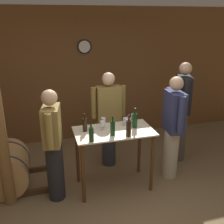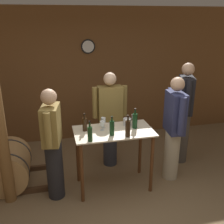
% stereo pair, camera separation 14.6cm
% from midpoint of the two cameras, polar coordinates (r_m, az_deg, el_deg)
% --- Properties ---
extents(ground_plane, '(14.00, 14.00, 0.00)m').
position_cam_midpoint_polar(ground_plane, '(3.73, 4.83, -21.98)').
color(ground_plane, brown).
extents(back_wall, '(8.40, 0.08, 2.70)m').
position_cam_midpoint_polar(back_wall, '(5.47, -3.38, 7.92)').
color(back_wall, brown).
rests_on(back_wall, ground_plane).
extents(tasting_table, '(1.14, 0.63, 0.94)m').
position_cam_midpoint_polar(tasting_table, '(3.88, 1.42, -6.66)').
color(tasting_table, beige).
rests_on(tasting_table, ground_plane).
extents(wine_bottle_far_left, '(0.07, 0.07, 0.27)m').
position_cam_midpoint_polar(wine_bottle_far_left, '(3.76, -4.86, -2.61)').
color(wine_bottle_far_left, black).
rests_on(wine_bottle_far_left, tasting_table).
extents(wine_bottle_left, '(0.07, 0.07, 0.29)m').
position_cam_midpoint_polar(wine_bottle_left, '(3.45, -3.62, -4.69)').
color(wine_bottle_left, '#193819').
rests_on(wine_bottle_left, tasting_table).
extents(wine_bottle_center, '(0.07, 0.07, 0.28)m').
position_cam_midpoint_polar(wine_bottle_center, '(3.61, 1.14, -3.43)').
color(wine_bottle_center, black).
rests_on(wine_bottle_center, tasting_table).
extents(wine_bottle_right, '(0.07, 0.07, 0.31)m').
position_cam_midpoint_polar(wine_bottle_right, '(3.58, 4.63, -3.55)').
color(wine_bottle_right, black).
rests_on(wine_bottle_right, tasting_table).
extents(wine_bottle_far_right, '(0.07, 0.07, 0.30)m').
position_cam_midpoint_polar(wine_bottle_far_right, '(3.86, 6.08, -1.85)').
color(wine_bottle_far_right, black).
rests_on(wine_bottle_far_right, tasting_table).
extents(wine_glass_near_left, '(0.07, 0.07, 0.14)m').
position_cam_midpoint_polar(wine_glass_near_left, '(3.77, -1.04, -2.58)').
color(wine_glass_near_left, silver).
rests_on(wine_glass_near_left, tasting_table).
extents(wine_glass_near_center, '(0.07, 0.07, 0.16)m').
position_cam_midpoint_polar(wine_glass_near_center, '(3.85, -0.84, -1.85)').
color(wine_glass_near_center, silver).
rests_on(wine_glass_near_center, tasting_table).
extents(wine_glass_near_right, '(0.07, 0.07, 0.14)m').
position_cam_midpoint_polar(wine_glass_near_right, '(4.07, 5.84, -1.00)').
color(wine_glass_near_right, silver).
rests_on(wine_glass_near_right, tasting_table).
extents(ice_bucket, '(0.12, 0.12, 0.11)m').
position_cam_midpoint_polar(ice_bucket, '(3.96, 4.39, -2.19)').
color(ice_bucket, silver).
rests_on(ice_bucket, tasting_table).
extents(person_host, '(0.34, 0.56, 1.79)m').
position_cam_midpoint_polar(person_host, '(4.70, 16.25, 0.08)').
color(person_host, '#4C4742').
rests_on(person_host, ground_plane).
extents(person_visitor_with_scarf, '(0.59, 0.24, 1.66)m').
position_cam_midpoint_polar(person_visitor_with_scarf, '(4.43, 0.50, -1.35)').
color(person_visitor_with_scarf, '#333847').
rests_on(person_visitor_with_scarf, ground_plane).
extents(person_visitor_bearded, '(0.25, 0.59, 1.68)m').
position_cam_midpoint_polar(person_visitor_bearded, '(4.17, 14.28, -3.29)').
color(person_visitor_bearded, '#B7AD93').
rests_on(person_visitor_bearded, ground_plane).
extents(person_visitor_near_door, '(0.29, 0.58, 1.63)m').
position_cam_midpoint_polar(person_visitor_near_door, '(3.69, -11.69, -6.70)').
color(person_visitor_near_door, '#232328').
rests_on(person_visitor_near_door, ground_plane).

